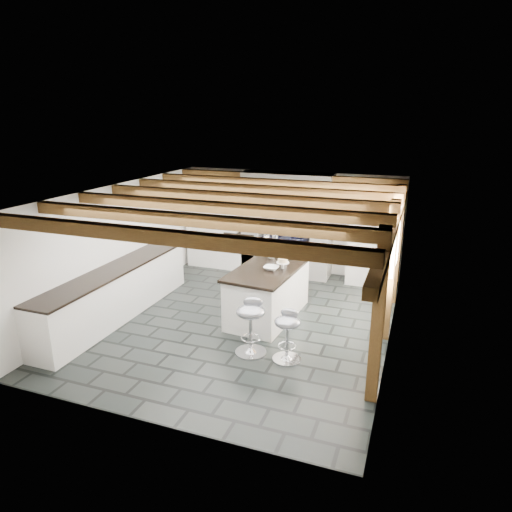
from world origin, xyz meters
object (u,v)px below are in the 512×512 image
(bar_stool_near, at_px, (288,330))
(range_cooker, at_px, (286,254))
(bar_stool_far, at_px, (251,320))
(kitchen_island, at_px, (268,291))

(bar_stool_near, bearing_deg, range_cooker, 108.16)
(bar_stool_near, xyz_separation_m, bar_stool_far, (-0.58, 0.00, 0.06))
(bar_stool_far, bearing_deg, range_cooker, 82.18)
(range_cooker, distance_m, bar_stool_far, 3.75)
(kitchen_island, bearing_deg, bar_stool_far, -77.58)
(bar_stool_far, bearing_deg, bar_stool_near, -16.50)
(range_cooker, distance_m, kitchen_island, 2.37)
(bar_stool_near, bearing_deg, kitchen_island, 120.55)
(range_cooker, height_order, bar_stool_far, range_cooker)
(bar_stool_near, relative_size, bar_stool_far, 0.89)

